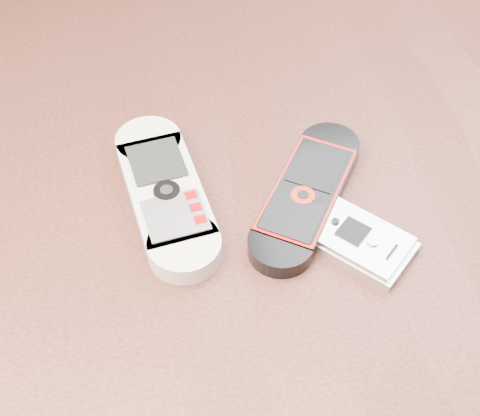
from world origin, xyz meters
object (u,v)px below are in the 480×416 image
table (235,290)px  motorola_razr (355,238)px  nokia_black_red (307,193)px  nokia_white (166,192)px

table → motorola_razr: bearing=-25.4°
nokia_black_red → motorola_razr: nokia_black_red is taller
nokia_white → nokia_black_red: 0.11m
nokia_white → nokia_black_red: (0.11, -0.02, -0.00)m
nokia_black_red → motorola_razr: bearing=-29.0°
nokia_black_red → nokia_white: bearing=-156.4°
nokia_black_red → motorola_razr: (0.03, -0.05, -0.00)m
nokia_white → nokia_black_red: bearing=-18.1°
nokia_white → table: bearing=-36.0°
motorola_razr → nokia_black_red: bearing=74.2°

